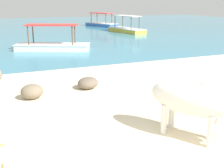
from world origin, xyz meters
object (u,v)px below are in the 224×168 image
Objects in this scene: boat_yellow at (127,29)px; boat_white at (53,45)px; cow at (195,99)px; boat_blue at (101,23)px.

boat_white is at bearing 120.06° from boat_yellow.
boat_blue is at bearing 133.25° from cow.
boat_blue is 1.00× the size of boat_yellow.
boat_blue is (6.56, 22.39, -0.48)m from cow.
cow is at bearing 117.04° from boat_white.
boat_blue is 5.78m from boat_yellow.
cow is 17.86m from boat_yellow.
boat_white is at bearing 128.42° from boat_blue.
boat_white is (-0.49, 10.41, -0.48)m from cow.
cow is at bearing 147.18° from boat_yellow.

